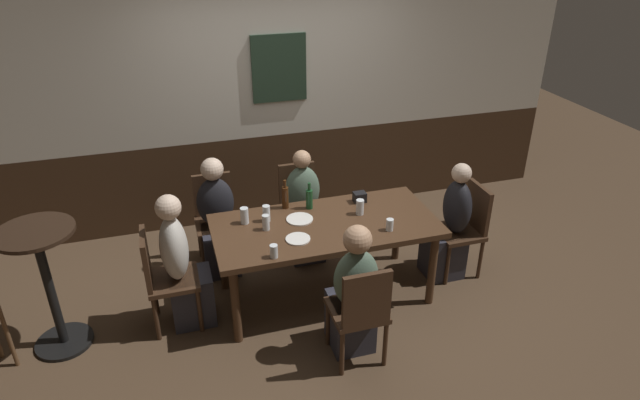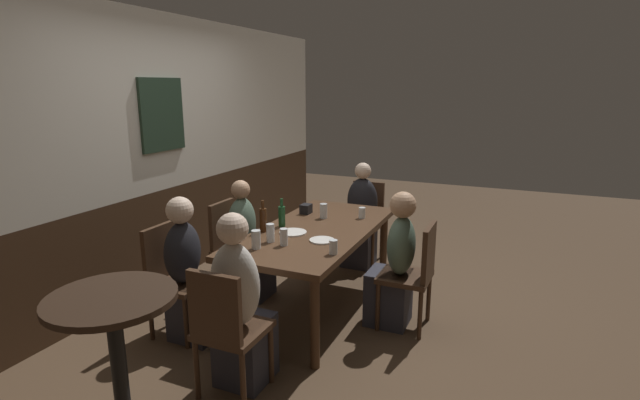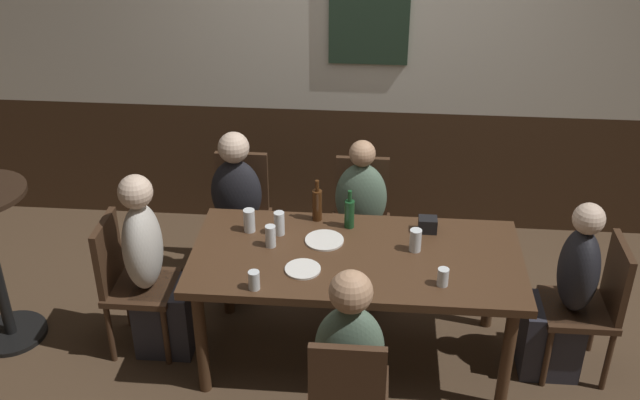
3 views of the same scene
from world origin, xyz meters
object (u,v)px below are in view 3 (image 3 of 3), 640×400
object	(u,v)px
person_head_west	(154,278)
beer_bottle_green	(349,213)
chair_mid_far	(361,215)
person_mid_far	(360,232)
beer_bottle_brown	(317,204)
plate_white_large	(324,240)
chair_mid_near	(348,394)
chair_left_far	(241,209)
dining_table	(356,265)
person_head_east	(563,303)
pint_glass_amber	(443,278)
plate_white_small	(303,269)
tumbler_water	(271,237)
pint_glass_pale	(279,225)
condiment_caddy	(428,225)
beer_glass_tall	(254,281)
highball_clear	(249,222)
chair_head_east	(593,301)
chair_head_west	(128,278)
tumbler_short	(415,242)
person_mid_near	(349,374)
person_left_far	(237,224)

from	to	relation	value
person_head_west	beer_bottle_green	bearing A→B (deg)	14.66
chair_mid_far	person_mid_far	size ratio (longest dim) A/B	0.80
beer_bottle_brown	plate_white_large	bearing A→B (deg)	-75.37
chair_mid_near	chair_left_far	bearing A→B (deg)	115.71
dining_table	person_head_east	size ratio (longest dim) A/B	1.68
pint_glass_amber	plate_white_small	distance (m)	0.76
tumbler_water	plate_white_large	size ratio (longest dim) A/B	0.58
plate_white_small	chair_mid_near	bearing A→B (deg)	-67.14
beer_bottle_brown	pint_glass_pale	bearing A→B (deg)	-138.31
dining_table	person_mid_far	world-z (taller)	person_mid_far
chair_left_far	condiment_caddy	distance (m)	1.40
person_mid_far	beer_bottle_green	distance (m)	0.55
chair_mid_near	beer_bottle_brown	xyz separation A→B (m)	(-0.26, 1.23, 0.35)
beer_glass_tall	beer_bottle_brown	world-z (taller)	beer_bottle_brown
person_head_west	plate_white_large	size ratio (longest dim) A/B	5.22
highball_clear	chair_head_east	bearing A→B (deg)	-5.79
highball_clear	person_head_west	bearing A→B (deg)	-159.79
pint_glass_pale	plate_white_small	size ratio (longest dim) A/B	0.73
highball_clear	beer_bottle_brown	world-z (taller)	beer_bottle_brown
chair_head_west	chair_mid_far	world-z (taller)	same
tumbler_water	pint_glass_amber	bearing A→B (deg)	-17.36
chair_head_east	person_head_west	world-z (taller)	person_head_west
person_head_east	pint_glass_amber	world-z (taller)	person_head_east
tumbler_short	condiment_caddy	distance (m)	0.23
chair_head_east	chair_mid_far	world-z (taller)	same
chair_mid_near	person_head_west	size ratio (longest dim) A/B	0.74
person_head_west	beer_glass_tall	xyz separation A→B (m)	(0.67, -0.37, 0.28)
person_head_west	plate_white_small	world-z (taller)	person_head_west
person_head_east	pint_glass_pale	distance (m)	1.70
chair_left_far	beer_glass_tall	bearing A→B (deg)	-76.11
pint_glass_pale	person_mid_near	bearing A→B (deg)	-62.28
pint_glass_amber	pint_glass_pale	bearing A→B (deg)	154.88
plate_white_small	chair_mid_far	bearing A→B (deg)	74.60
pint_glass_amber	beer_glass_tall	size ratio (longest dim) A/B	0.95
chair_left_far	chair_head_east	bearing A→B (deg)	-21.50
person_mid_near	condiment_caddy	bearing A→B (deg)	67.39
chair_mid_far	beer_bottle_green	size ratio (longest dim) A/B	3.57
dining_table	highball_clear	distance (m)	0.69
chair_mid_near	condiment_caddy	size ratio (longest dim) A/B	8.00
chair_left_far	plate_white_large	xyz separation A→B (m)	(0.64, -0.74, 0.25)
dining_table	chair_head_west	bearing A→B (deg)	180.00
chair_mid_near	person_mid_far	size ratio (longest dim) A/B	0.80
chair_mid_near	chair_head_west	bearing A→B (deg)	147.60
person_head_west	pint_glass_pale	size ratio (longest dim) A/B	8.18
person_left_far	person_mid_far	bearing A→B (deg)	-0.11
tumbler_water	person_left_far	bearing A→B (deg)	117.08
chair_left_far	beer_glass_tall	size ratio (longest dim) A/B	8.28
plate_white_small	beer_bottle_green	bearing A→B (deg)	64.25
chair_head_west	person_head_east	world-z (taller)	person_head_east
condiment_caddy	pint_glass_amber	bearing A→B (deg)	-83.79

